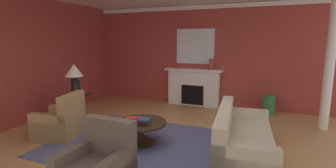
% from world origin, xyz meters
% --- Properties ---
extents(ground_plane, '(9.15, 9.15, 0.00)m').
position_xyz_m(ground_plane, '(0.00, 0.00, 0.00)').
color(ground_plane, tan).
extents(wall_fireplace, '(7.64, 0.12, 3.08)m').
position_xyz_m(wall_fireplace, '(0.00, 3.43, 1.54)').
color(wall_fireplace, '#9E3833').
rests_on(wall_fireplace, ground_plane).
extents(wall_window, '(0.12, 7.34, 3.08)m').
position_xyz_m(wall_window, '(-3.58, 0.30, 1.54)').
color(wall_window, '#9E3833').
rests_on(wall_window, ground_plane).
extents(crown_moulding, '(7.64, 0.08, 0.12)m').
position_xyz_m(crown_moulding, '(0.00, 3.35, 3.00)').
color(crown_moulding, white).
extents(area_rug, '(3.47, 2.66, 0.01)m').
position_xyz_m(area_rug, '(-0.33, -0.07, 0.01)').
color(area_rug, '#4C517A').
rests_on(area_rug, ground_plane).
extents(fireplace, '(1.80, 0.35, 1.15)m').
position_xyz_m(fireplace, '(-0.20, 3.22, 0.55)').
color(fireplace, white).
rests_on(fireplace, ground_plane).
extents(mantel_mirror, '(1.19, 0.04, 1.07)m').
position_xyz_m(mantel_mirror, '(-0.20, 3.34, 1.83)').
color(mantel_mirror, silver).
extents(sofa, '(1.08, 2.17, 0.85)m').
position_xyz_m(sofa, '(1.56, 0.05, 0.30)').
color(sofa, '#BCB299').
rests_on(sofa, ground_plane).
extents(armchair_near_window, '(0.95, 0.95, 0.95)m').
position_xyz_m(armchair_near_window, '(-2.04, -0.39, 0.31)').
color(armchair_near_window, '#9E7A4C').
rests_on(armchair_near_window, ground_plane).
extents(coffee_table, '(1.00, 1.00, 0.45)m').
position_xyz_m(coffee_table, '(-0.33, -0.07, 0.34)').
color(coffee_table, '#2D2319').
rests_on(coffee_table, ground_plane).
extents(side_table, '(0.56, 0.56, 0.70)m').
position_xyz_m(side_table, '(-2.46, 0.54, 0.40)').
color(side_table, '#2D2319').
rests_on(side_table, ground_plane).
extents(table_lamp, '(0.44, 0.44, 0.75)m').
position_xyz_m(table_lamp, '(-2.46, 0.54, 1.22)').
color(table_lamp, black).
rests_on(table_lamp, side_table).
extents(vase_mantel_right, '(0.13, 0.13, 0.33)m').
position_xyz_m(vase_mantel_right, '(0.35, 3.17, 1.32)').
color(vase_mantel_right, '#9E3328').
rests_on(vase_mantel_right, fireplace).
extents(vase_on_side_table, '(0.18, 0.18, 0.37)m').
position_xyz_m(vase_on_side_table, '(-2.31, 0.42, 0.88)').
color(vase_on_side_table, black).
rests_on(vase_on_side_table, side_table).
extents(vase_tall_corner, '(0.33, 0.33, 0.56)m').
position_xyz_m(vase_tall_corner, '(2.00, 2.92, 0.28)').
color(vase_tall_corner, '#33703D').
rests_on(vase_tall_corner, ground_plane).
extents(book_red_cover, '(0.25, 0.23, 0.05)m').
position_xyz_m(book_red_cover, '(-0.38, -0.00, 0.48)').
color(book_red_cover, maroon).
rests_on(book_red_cover, coffee_table).
extents(book_art_folio, '(0.27, 0.24, 0.03)m').
position_xyz_m(book_art_folio, '(-0.49, -0.13, 0.52)').
color(book_art_folio, maroon).
rests_on(book_art_folio, coffee_table).
extents(book_small_novel, '(0.25, 0.23, 0.03)m').
position_xyz_m(book_small_novel, '(-0.19, -0.20, 0.55)').
color(book_small_novel, navy).
rests_on(book_small_novel, coffee_table).
extents(column_white, '(0.20, 0.20, 3.08)m').
position_xyz_m(column_white, '(3.18, 2.23, 1.54)').
color(column_white, white).
rests_on(column_white, ground_plane).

